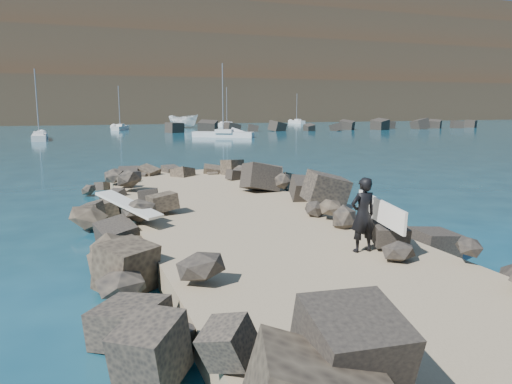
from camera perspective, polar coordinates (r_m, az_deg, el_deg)
ground at (r=14.43m, az=-1.40°, el=-5.24°), size 800.00×800.00×0.00m
jetty at (r=12.55m, az=1.61°, el=-6.14°), size 6.00×26.00×0.60m
riprap_left at (r=12.23m, az=-12.06°, el=-5.82°), size 2.60×22.00×1.00m
riprap_right at (r=14.22m, az=11.75°, el=-3.59°), size 2.60×22.00×1.00m
breakwater_secondary at (r=78.88m, az=9.70°, el=7.42°), size 52.00×4.00×1.20m
headland at (r=174.21m, az=-16.11°, el=13.50°), size 360.00×140.00×32.00m
surfboard_resting at (r=13.75m, az=-14.32°, el=-1.87°), size 1.64×2.08×0.07m
boat_imported at (r=86.74m, az=-8.28°, el=8.02°), size 5.61×5.83×2.27m
surfer_with_board at (r=11.08m, az=12.41°, el=-2.51°), size 0.87×2.04×1.64m
sailboat_f at (r=106.91m, az=4.68°, el=7.99°), size 1.67×5.23×6.40m
sailboat_b at (r=80.61m, az=-15.26°, el=7.08°), size 3.17×5.65×6.89m
sailboat_c at (r=60.40m, az=-3.76°, el=6.59°), size 7.07×5.29×8.82m
sailboat_d at (r=88.96m, az=-3.33°, el=7.64°), size 1.93×5.87×7.09m
sailboat_a at (r=60.14m, az=-23.53°, el=5.79°), size 1.56×6.47×7.84m
headland_buildings at (r=169.45m, az=-13.75°, el=19.85°), size 137.50×30.50×5.00m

